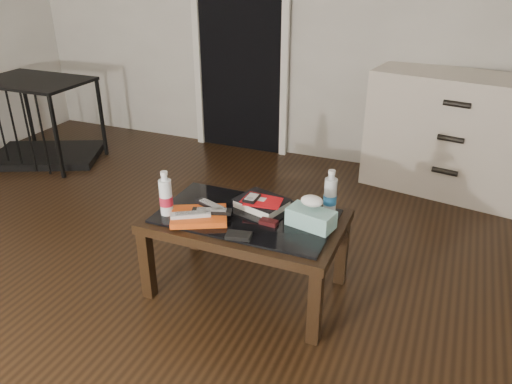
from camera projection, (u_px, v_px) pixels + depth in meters
ground at (119, 315)px, 2.57m from camera, size 5.00×5.00×0.00m
doorway at (241, 36)px, 4.31m from camera, size 0.90×0.08×2.07m
coffee_table at (246, 226)px, 2.60m from camera, size 1.00×0.60×0.46m
dresser at (452, 134)px, 3.73m from camera, size 1.27×0.70×0.90m
pet_crate at (43, 134)px, 4.40m from camera, size 1.07×0.92×0.71m
magazines at (199, 216)px, 2.53m from camera, size 0.34×0.31×0.03m
remote_silver at (191, 214)px, 2.49m from camera, size 0.20×0.15×0.02m
remote_black_front at (212, 211)px, 2.53m from camera, size 0.21×0.11×0.02m
remote_black_back at (211, 205)px, 2.58m from camera, size 0.20×0.12×0.02m
textbook at (262, 203)px, 2.65m from camera, size 0.30×0.26×0.05m
dvd_mailers at (261, 200)px, 2.62m from camera, size 0.19×0.14×0.01m
ipod at (252, 198)px, 2.62m from camera, size 0.06×0.10×0.02m
flip_phone at (269, 222)px, 2.48m from camera, size 0.09×0.05×0.02m
wallet at (239, 236)px, 2.37m from camera, size 0.13×0.09×0.02m
water_bottle_left at (166, 193)px, 2.54m from camera, size 0.08×0.08×0.24m
water_bottle_right at (330, 192)px, 2.55m from camera, size 0.07×0.07×0.24m
tissue_box at (311, 218)px, 2.45m from camera, size 0.25×0.17×0.09m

